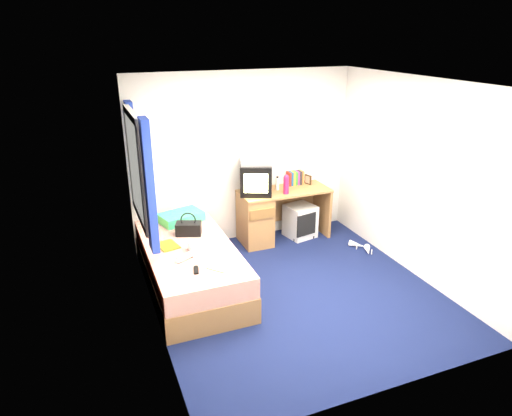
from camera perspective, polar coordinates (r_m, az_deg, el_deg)
name	(u,v)px	position (r m, az deg, el deg)	size (l,w,h in m)	color
ground	(295,292)	(5.48, 4.86, -10.43)	(3.40, 3.40, 0.00)	#0C1438
room_shell	(299,174)	(4.88, 5.38, 4.22)	(3.40, 3.40, 3.40)	white
bed	(191,267)	(5.49, -8.18, -7.29)	(1.01, 2.00, 0.54)	#A27343
pillow	(181,217)	(6.04, -9.34, -1.13)	(0.54, 0.35, 0.12)	#1CA3B8
desk	(266,215)	(6.55, 1.25, -0.84)	(1.30, 0.55, 0.75)	#A27343
storage_cube	(300,221)	(6.79, 5.53, -1.62)	(0.39, 0.39, 0.48)	silver
crt_tv	(256,179)	(6.31, 0.03, 3.66)	(0.55, 0.53, 0.43)	black
vcr	(256,161)	(6.24, 0.03, 5.89)	(0.42, 0.30, 0.08)	silver
book_row	(295,178)	(6.75, 4.90, 3.77)	(0.24, 0.13, 0.20)	maroon
picture_frame	(308,179)	(6.79, 6.52, 3.56)	(0.02, 0.12, 0.14)	#322210
pink_water_bottle	(286,185)	(6.34, 3.79, 2.84)	(0.08, 0.08, 0.24)	#C31B4A
aerosol_can	(277,184)	(6.50, 2.69, 3.04)	(0.05, 0.05, 0.18)	silver
handbag	(189,228)	(5.63, -8.42, -2.50)	(0.35, 0.27, 0.29)	black
towel	(203,247)	(5.21, -6.59, -4.86)	(0.31, 0.26, 0.10)	white
magazine	(168,245)	(5.41, -10.99, -4.62)	(0.21, 0.28, 0.01)	yellow
water_bottle	(184,257)	(5.05, -8.93, -6.09)	(0.07, 0.07, 0.20)	silver
colour_swatch_fan	(217,269)	(4.83, -4.94, -7.65)	(0.22, 0.06, 0.01)	gold
remote_control	(196,270)	(4.83, -7.50, -7.68)	(0.05, 0.16, 0.02)	black
window_assembly	(139,170)	(5.29, -14.42, 4.61)	(0.11, 1.42, 1.40)	silver
white_heels	(362,248)	(6.58, 13.15, -4.83)	(0.23, 0.44, 0.09)	white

